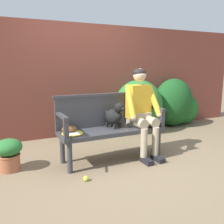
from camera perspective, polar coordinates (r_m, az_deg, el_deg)
name	(u,v)px	position (r m, az deg, el deg)	size (l,w,h in m)	color
ground_plane	(112,159)	(3.79, 0.00, -10.86)	(40.00, 40.00, 0.00)	#7A664C
brick_garden_fence	(77,80)	(5.07, -8.14, 7.27)	(8.00, 0.30, 2.19)	brown
hedge_bush_mid_left	(139,106)	(5.30, 6.13, 1.49)	(1.02, 1.02, 1.09)	#286B2D
hedge_bush_mid_right	(173,103)	(5.85, 13.94, 2.14)	(0.96, 0.73, 1.09)	#194C1E
hedge_bush_far_left	(184,109)	(6.15, 16.28, 0.66)	(0.75, 0.53, 0.72)	#1E5B23
hedge_bush_far_right	(83,119)	(4.86, -6.64, -1.66)	(0.81, 0.70, 0.71)	#1E5B23
garden_bench	(112,133)	(3.65, 0.00, -4.86)	(1.56, 0.50, 0.48)	#38383D
bench_backrest	(106,109)	(3.78, -1.43, 0.63)	(1.60, 0.06, 0.50)	#38383D
bench_armrest_left_end	(63,121)	(3.26, -11.15, -2.15)	(0.06, 0.50, 0.28)	#38383D
bench_armrest_right_end	(158,112)	(3.89, 10.46, -0.04)	(0.06, 0.50, 0.28)	#38383D
person_seated	(141,108)	(3.80, 6.73, 0.83)	(0.56, 0.65, 1.35)	black
dog_on_bench	(115,115)	(3.64, 0.64, -0.73)	(0.27, 0.38, 0.39)	black
tennis_racket	(72,134)	(3.37, -9.15, -5.02)	(0.38, 0.58, 0.03)	yellow
baseball_glove	(69,129)	(3.50, -9.81, -3.85)	(0.22, 0.17, 0.09)	brown
tennis_ball	(86,179)	(3.14, -6.04, -15.01)	(0.07, 0.07, 0.07)	#CCDB33
potted_plant	(9,153)	(3.61, -22.74, -8.69)	(0.36, 0.36, 0.43)	#A85B3D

